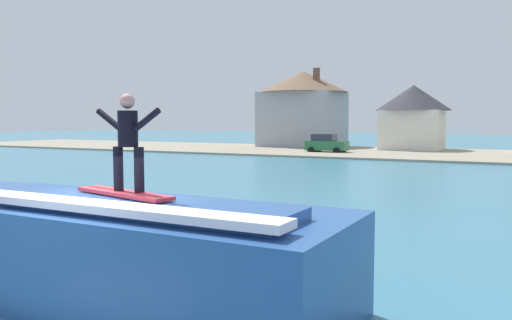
# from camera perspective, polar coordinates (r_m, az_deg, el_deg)

# --- Properties ---
(ground_plane) EXTENTS (260.00, 260.00, 0.00)m
(ground_plane) POSITION_cam_1_polar(r_m,az_deg,el_deg) (8.81, -18.22, -16.27)
(ground_plane) COLOR teal
(wave_crest) EXTENTS (8.03, 2.90, 1.87)m
(wave_crest) POSITION_cam_1_polar(r_m,az_deg,el_deg) (9.11, -15.30, -9.70)
(wave_crest) COLOR #2A5494
(wave_crest) RESTS_ON ground_plane
(surfboard) EXTENTS (2.18, 0.86, 0.06)m
(surfboard) POSITION_cam_1_polar(r_m,az_deg,el_deg) (8.57, -14.54, -3.60)
(surfboard) COLOR #D8333F
(surfboard) RESTS_ON wave_crest
(surfer) EXTENTS (1.31, 0.32, 1.57)m
(surfer) POSITION_cam_1_polar(r_m,az_deg,el_deg) (8.47, -14.07, 2.48)
(surfer) COLOR black
(surfer) RESTS_ON surfboard
(shoreline_bank) EXTENTS (120.00, 17.82, 0.17)m
(shoreline_bank) POSITION_cam_1_polar(r_m,az_deg,el_deg) (48.99, 20.92, 0.57)
(shoreline_bank) COLOR gray
(shoreline_bank) RESTS_ON ground_plane
(car_near_shore) EXTENTS (3.88, 2.04, 1.86)m
(car_near_shore) POSITION_cam_1_polar(r_m,az_deg,el_deg) (48.88, 7.83, 1.81)
(car_near_shore) COLOR #23663D
(car_near_shore) RESTS_ON ground_plane
(house_with_chimney) EXTENTS (10.48, 10.48, 9.01)m
(house_with_chimney) POSITION_cam_1_polar(r_m,az_deg,el_deg) (60.07, 5.25, 6.07)
(house_with_chimney) COLOR #9EA3AD
(house_with_chimney) RESTS_ON ground_plane
(house_small_cottage) EXTENTS (7.55, 7.55, 6.75)m
(house_small_cottage) POSITION_cam_1_polar(r_m,az_deg,el_deg) (55.03, 17.09, 4.90)
(house_small_cottage) COLOR silver
(house_small_cottage) RESTS_ON ground_plane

